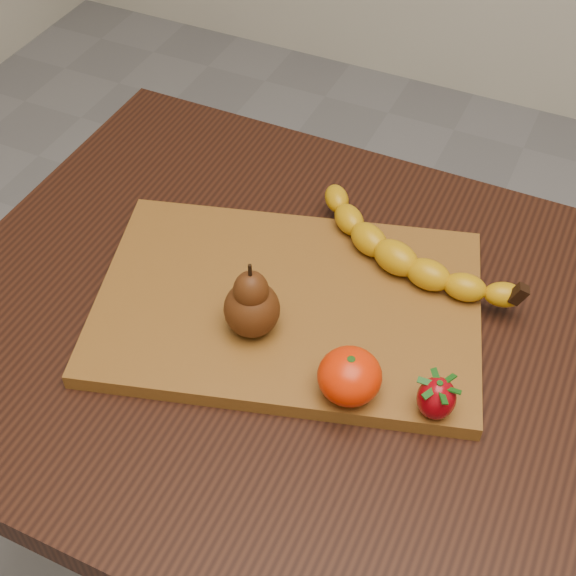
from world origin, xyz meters
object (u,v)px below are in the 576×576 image
at_px(cutting_board, 288,305).
at_px(pear, 251,298).
at_px(mandarin, 350,376).
at_px(table, 343,392).

distance_m(cutting_board, pear, 0.08).
bearing_deg(pear, cutting_board, 72.10).
distance_m(cutting_board, mandarin, 0.15).
xyz_separation_m(table, pear, (-0.10, -0.04, 0.17)).
relative_size(cutting_board, mandarin, 6.61).
height_order(table, mandarin, mandarin).
distance_m(table, cutting_board, 0.14).
distance_m(pear, mandarin, 0.14).
bearing_deg(table, pear, -157.45).
xyz_separation_m(cutting_board, mandarin, (0.11, -0.09, 0.04)).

